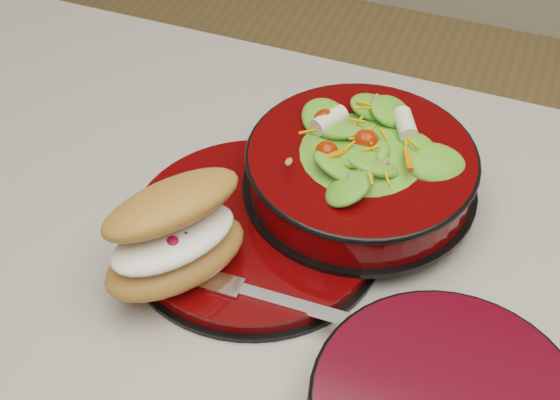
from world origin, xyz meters
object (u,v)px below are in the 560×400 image
(dinner_plate, at_px, (255,229))
(salad_bowl, at_px, (361,162))
(fork, at_px, (280,300))
(croissant, at_px, (177,236))

(dinner_plate, xyz_separation_m, salad_bowl, (0.08, 0.09, 0.05))
(dinner_plate, xyz_separation_m, fork, (0.06, -0.08, 0.01))
(croissant, relative_size, fork, 1.01)
(salad_bowl, xyz_separation_m, croissant, (-0.13, -0.16, 0.01))
(dinner_plate, distance_m, salad_bowl, 0.13)
(dinner_plate, height_order, fork, fork)
(salad_bowl, distance_m, croissant, 0.21)
(salad_bowl, height_order, fork, salad_bowl)
(salad_bowl, bearing_deg, dinner_plate, -134.37)
(salad_bowl, bearing_deg, croissant, -128.43)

